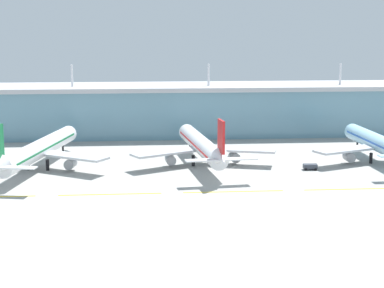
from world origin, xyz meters
TOP-DOWN VIEW (x-y plane):
  - ground_plane at (0.00, 0.00)m, footprint 600.00×600.00m
  - terminal_building at (-0.00, 101.07)m, footprint 288.00×34.00m
  - airliner_near at (-61.06, 37.37)m, footprint 47.84×69.27m
  - airliner_middle at (-8.26, 39.84)m, footprint 48.54×64.16m
  - airliner_far at (51.74, 38.61)m, footprint 48.79×58.81m
  - taxiway_stripe_mid_west at (-37.00, 4.17)m, footprint 28.00×0.70m
  - taxiway_stripe_centre at (-3.00, 4.17)m, footprint 28.00×0.70m
  - taxiway_stripe_mid_east at (31.00, 4.17)m, footprint 28.00×0.70m
  - pushback_tug at (25.60, 29.22)m, footprint 4.57×2.81m

SIDE VIEW (x-z plane):
  - ground_plane at x=0.00m, z-range 0.00..0.00m
  - taxiway_stripe_mid_west at x=-37.00m, z-range 0.00..0.04m
  - taxiway_stripe_centre at x=-3.00m, z-range 0.00..0.04m
  - taxiway_stripe_mid_east at x=31.00m, z-range 0.00..0.04m
  - pushback_tug at x=25.60m, z-range 0.18..2.03m
  - airliner_far at x=51.74m, z-range -3.01..15.89m
  - airliner_middle at x=-8.26m, z-range -3.00..15.90m
  - airliner_near at x=-61.06m, z-range -2.99..15.91m
  - terminal_building at x=0.00m, z-range -4.30..26.03m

